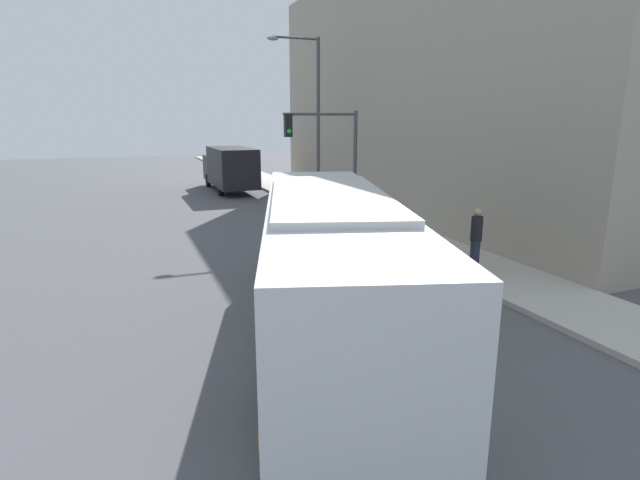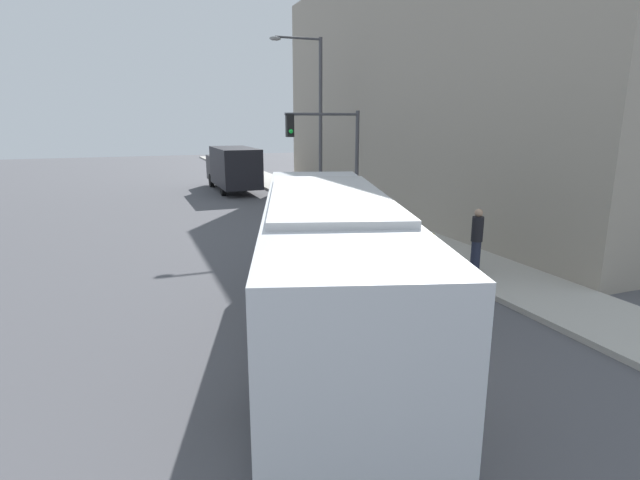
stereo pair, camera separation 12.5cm
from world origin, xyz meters
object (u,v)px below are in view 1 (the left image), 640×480
(pedestrian_near_corner, at_px, (476,238))
(street_lamp, at_px, (312,110))
(traffic_light_pole, at_px, (330,146))
(delivery_truck, at_px, (229,167))
(city_bus, at_px, (329,254))
(fire_hydrant, at_px, (430,244))

(pedestrian_near_corner, bearing_deg, street_lamp, 91.99)
(traffic_light_pole, bearing_deg, delivery_truck, 97.62)
(city_bus, bearing_deg, traffic_light_pole, 84.51)
(delivery_truck, distance_m, traffic_light_pole, 12.85)
(street_lamp, bearing_deg, city_bus, -109.67)
(fire_hydrant, xyz_separation_m, pedestrian_near_corner, (0.37, -1.78, 0.56))
(delivery_truck, height_order, street_lamp, street_lamp)
(street_lamp, height_order, pedestrian_near_corner, street_lamp)
(delivery_truck, height_order, pedestrian_near_corner, delivery_truck)
(delivery_truck, bearing_deg, pedestrian_near_corner, -81.42)
(delivery_truck, relative_size, street_lamp, 0.90)
(city_bus, xyz_separation_m, street_lamp, (5.30, 14.82, 3.21))
(delivery_truck, bearing_deg, city_bus, -96.59)
(delivery_truck, distance_m, fire_hydrant, 18.91)
(pedestrian_near_corner, bearing_deg, traffic_light_pole, 100.12)
(city_bus, relative_size, street_lamp, 1.35)
(city_bus, height_order, street_lamp, street_lamp)
(traffic_light_pole, bearing_deg, city_bus, -112.87)
(fire_hydrant, distance_m, street_lamp, 11.56)
(city_bus, distance_m, delivery_truck, 23.00)
(traffic_light_pole, relative_size, pedestrian_near_corner, 2.56)
(street_lamp, relative_size, pedestrian_near_corner, 4.48)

